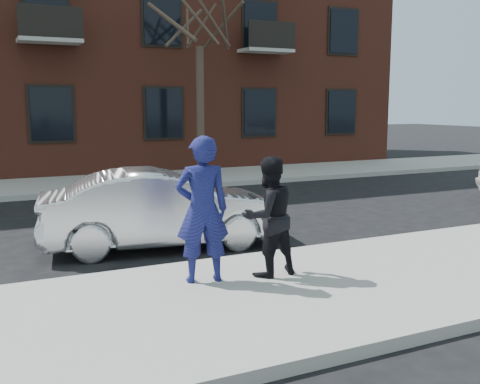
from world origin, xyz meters
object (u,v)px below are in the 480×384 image
man_hoodie (202,210)px  man_peacoat (268,217)px  silver_sedan (163,209)px  street_tree (199,8)px

man_hoodie → man_peacoat: (0.93, -0.13, -0.15)m
man_hoodie → silver_sedan: bearing=-84.2°
street_tree → man_peacoat: (-3.19, -10.54, -4.54)m
street_tree → man_peacoat: street_tree is taller
silver_sedan → man_hoodie: (-0.25, -2.51, 0.44)m
street_tree → man_peacoat: size_ratio=4.09×
street_tree → man_hoodie: bearing=-111.6°
silver_sedan → man_peacoat: size_ratio=2.52×
street_tree → silver_sedan: bearing=-116.1°
man_hoodie → street_tree: bearing=-100.1°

